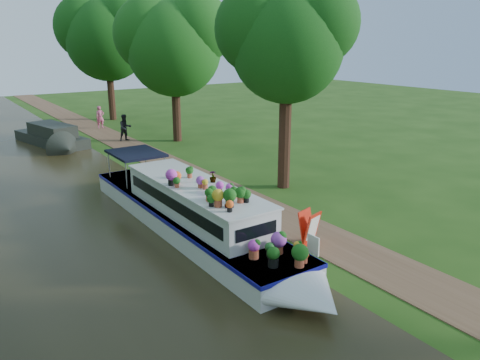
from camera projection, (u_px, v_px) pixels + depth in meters
name	position (u px, v px, depth m)	size (l,w,h in m)	color
ground	(255.00, 225.00, 17.13)	(100.00, 100.00, 0.00)	#1E4010
canal_water	(92.00, 268.00, 13.88)	(10.00, 100.00, 0.02)	black
towpath	(281.00, 218.00, 17.78)	(2.20, 100.00, 0.03)	brown
plant_boat	(196.00, 213.00, 15.94)	(2.29, 13.52, 2.27)	silver
tree_near_overhang	(286.00, 37.00, 19.71)	(5.52, 5.28, 8.99)	black
tree_near_mid	(173.00, 41.00, 29.63)	(6.90, 6.60, 9.40)	black
tree_near_far	(106.00, 33.00, 37.89)	(7.59, 7.26, 10.30)	black
second_boat	(53.00, 137.00, 29.89)	(3.39, 7.47, 1.38)	black
sandwich_board	(309.00, 229.00, 15.32)	(0.75, 0.73, 1.12)	red
pedestrian_pink	(100.00, 117.00, 35.54)	(0.62, 0.40, 1.69)	pink
pedestrian_dark	(125.00, 128.00, 31.12)	(0.85, 0.66, 1.75)	black
verge_plant	(213.00, 197.00, 19.53)	(0.36, 0.31, 0.40)	#1E6523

